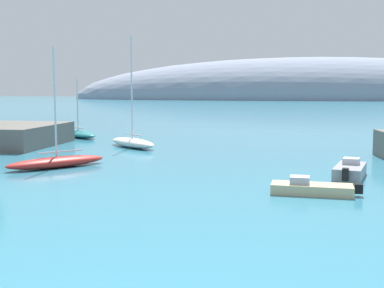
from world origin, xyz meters
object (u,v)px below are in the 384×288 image
sailboat_white_end_of_line (132,142)px  motorboat_grey_foreground (350,171)px  sailboat_teal_near_shore (78,134)px  sailboat_red_outer_mooring (57,161)px  motorboat_sand_alongside_breakwater (311,188)px

sailboat_white_end_of_line → motorboat_grey_foreground: 22.78m
sailboat_white_end_of_line → motorboat_grey_foreground: sailboat_white_end_of_line is taller
sailboat_teal_near_shore → sailboat_red_outer_mooring: sailboat_red_outer_mooring is taller
sailboat_white_end_of_line → motorboat_grey_foreground: bearing=-174.0°
motorboat_grey_foreground → sailboat_teal_near_shore: bearing=65.7°
sailboat_white_end_of_line → motorboat_sand_alongside_breakwater: (15.63, -18.82, -0.22)m
sailboat_red_outer_mooring → motorboat_grey_foreground: bearing=129.3°
sailboat_white_end_of_line → motorboat_sand_alongside_breakwater: bearing=172.0°
sailboat_red_outer_mooring → sailboat_white_end_of_line: size_ratio=0.81×
sailboat_white_end_of_line → motorboat_sand_alongside_breakwater: 24.46m
sailboat_teal_near_shore → sailboat_red_outer_mooring: size_ratio=0.81×
sailboat_white_end_of_line → motorboat_sand_alongside_breakwater: sailboat_white_end_of_line is taller
sailboat_teal_near_shore → sailboat_white_end_of_line: size_ratio=0.66×
sailboat_teal_near_shore → sailboat_red_outer_mooring: 22.21m
sailboat_teal_near_shore → motorboat_sand_alongside_breakwater: sailboat_teal_near_shore is taller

